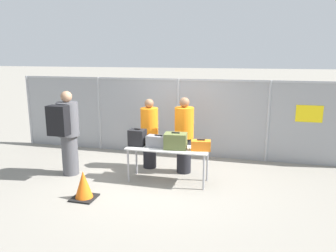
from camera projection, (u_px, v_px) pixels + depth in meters
name	position (u px, v px, depth m)	size (l,w,h in m)	color
ground_plane	(158.00, 180.00, 6.92)	(120.00, 120.00, 0.00)	gray
fence_section	(179.00, 115.00, 8.48)	(9.03, 0.07, 2.00)	#9EA0A5
inspection_table	(168.00, 151.00, 6.71)	(1.69, 0.61, 0.73)	silver
suitcase_black	(137.00, 137.00, 6.84)	(0.35, 0.29, 0.36)	black
suitcase_grey	(159.00, 141.00, 6.72)	(0.50, 0.25, 0.26)	slate
suitcase_olive	(176.00, 141.00, 6.59)	(0.47, 0.35, 0.34)	#566033
suitcase_orange	(201.00, 145.00, 6.50)	(0.42, 0.28, 0.22)	orange
traveler_hooded	(67.00, 130.00, 7.00)	(0.46, 0.71, 1.85)	#4C4C51
security_worker_near	(184.00, 134.00, 7.20)	(0.42, 0.42, 1.70)	black
security_worker_far	(149.00, 133.00, 7.53)	(0.40, 0.40, 1.62)	black
utility_trailer	(229.00, 128.00, 9.99)	(3.30, 2.16, 0.67)	#4C6B47
traffic_cone	(84.00, 186.00, 5.97)	(0.43, 0.43, 0.54)	black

